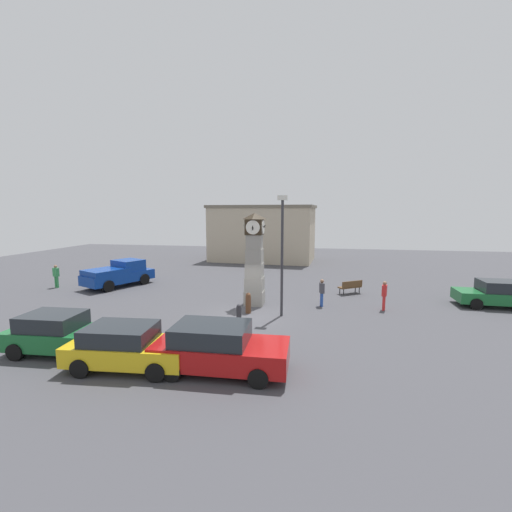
% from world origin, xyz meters
% --- Properties ---
extents(ground_plane, '(67.80, 67.80, 0.00)m').
position_xyz_m(ground_plane, '(0.00, 0.00, 0.00)').
color(ground_plane, '#424247').
extents(clock_tower, '(1.28, 1.23, 5.33)m').
position_xyz_m(clock_tower, '(0.07, 2.12, 2.55)').
color(clock_tower, gray).
rests_on(clock_tower, ground_plane).
extents(bollard_near_tower, '(0.29, 0.29, 1.11)m').
position_xyz_m(bollard_near_tower, '(0.06, 0.38, 0.56)').
color(bollard_near_tower, brown).
rests_on(bollard_near_tower, ground_plane).
extents(bollard_mid_row, '(0.25, 0.25, 0.89)m').
position_xyz_m(bollard_mid_row, '(-0.11, -1.11, 0.45)').
color(bollard_mid_row, '#333338').
rests_on(bollard_mid_row, ground_plane).
extents(car_navy_sedan, '(3.91, 2.05, 1.55)m').
position_xyz_m(car_navy_sedan, '(-6.08, -6.01, 0.78)').
color(car_navy_sedan, '#19602D').
rests_on(car_navy_sedan, ground_plane).
extents(car_near_tower, '(4.27, 2.22, 1.51)m').
position_xyz_m(car_near_tower, '(-2.79, -6.68, 0.77)').
color(car_near_tower, gold).
rests_on(car_near_tower, ground_plane).
extents(car_by_building, '(4.59, 2.18, 1.63)m').
position_xyz_m(car_by_building, '(0.41, -6.37, 0.82)').
color(car_by_building, '#A51111').
rests_on(car_by_building, ground_plane).
extents(car_far_lot, '(4.15, 2.02, 1.52)m').
position_xyz_m(car_far_lot, '(13.77, 4.09, 0.77)').
color(car_far_lot, '#19602D').
rests_on(car_far_lot, ground_plane).
extents(pickup_truck, '(3.87, 5.26, 1.85)m').
position_xyz_m(pickup_truck, '(-10.52, 5.18, 0.93)').
color(pickup_truck, navy).
rests_on(pickup_truck, ground_plane).
extents(bench, '(1.62, 1.33, 0.90)m').
position_xyz_m(bench, '(5.84, 5.76, 0.52)').
color(bench, brown).
rests_on(bench, ground_plane).
extents(pedestrian_near_bench, '(0.30, 0.43, 1.58)m').
position_xyz_m(pedestrian_near_bench, '(3.94, 2.44, 0.90)').
color(pedestrian_near_bench, '#264CA5').
rests_on(pedestrian_near_bench, ground_plane).
extents(pedestrian_crossing_lot, '(0.34, 0.45, 1.62)m').
position_xyz_m(pedestrian_crossing_lot, '(7.31, 2.26, 0.92)').
color(pedestrian_crossing_lot, red).
rests_on(pedestrian_crossing_lot, ground_plane).
extents(pedestrian_by_cars, '(0.44, 0.33, 1.64)m').
position_xyz_m(pedestrian_by_cars, '(-14.67, 3.97, 0.94)').
color(pedestrian_by_cars, '#338C4C').
rests_on(pedestrian_by_cars, ground_plane).
extents(street_lamp_near_road, '(0.50, 0.24, 6.22)m').
position_xyz_m(street_lamp_near_road, '(1.86, 0.23, 3.60)').
color(street_lamp_near_road, '#333338').
rests_on(street_lamp_near_road, ground_plane).
extents(warehouse_blue_far, '(11.64, 7.13, 6.07)m').
position_xyz_m(warehouse_blue_far, '(-2.36, 20.22, 3.04)').
color(warehouse_blue_far, '#B7A88E').
rests_on(warehouse_blue_far, ground_plane).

